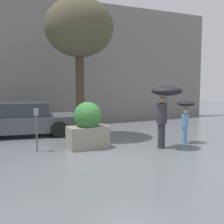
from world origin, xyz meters
TOP-DOWN VIEW (x-y plane):
  - ground_plane at (0.00, 0.00)m, footprint 40.00×40.00m
  - building_facade at (0.00, 6.50)m, footprint 18.00×0.30m
  - planter_box at (-0.36, 1.19)m, footprint 1.24×0.87m
  - person_adult at (1.81, 0.16)m, footprint 0.95×0.95m
  - person_child at (2.87, 0.45)m, footprint 0.58×0.58m
  - parked_car_near at (-1.81, 4.30)m, footprint 4.22×2.45m
  - street_tree at (0.01, 2.95)m, footprint 2.49×2.49m
  - parking_meter at (-1.88, 1.46)m, footprint 0.14×0.14m

SIDE VIEW (x-z plane):
  - ground_plane at x=0.00m, z-range 0.00..0.00m
  - parked_car_near at x=-1.81m, z-range -0.05..1.23m
  - planter_box at x=-0.36m, z-range -0.02..1.44m
  - parking_meter at x=-1.88m, z-range 0.28..1.56m
  - person_child at x=2.87m, z-range 0.33..1.76m
  - person_adult at x=1.81m, z-range 0.55..2.49m
  - building_facade at x=0.00m, z-range 0.00..6.00m
  - street_tree at x=0.01m, z-range 1.43..6.51m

